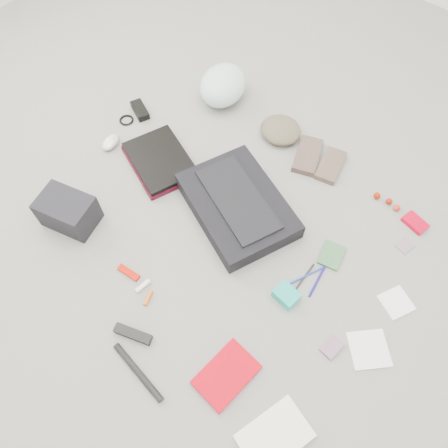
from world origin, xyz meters
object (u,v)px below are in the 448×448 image
Objects in this scene: messenger_bag at (237,205)px; bike_helmet at (223,85)px; laptop at (160,159)px; book_red at (226,375)px; camera_bag at (68,211)px; accordion_wallet at (286,295)px.

bike_helmet reaches higher than messenger_bag.
laptop is 0.51m from bike_helmet.
camera_bag is at bearing -179.73° from book_red.
accordion_wallet is at bearing 9.57° from laptop.
book_red is (0.40, -0.56, -0.03)m from messenger_bag.
book_red is (0.88, -1.04, -0.07)m from bike_helmet.
messenger_bag is 5.44× the size of accordion_wallet.
bike_helmet reaches higher than laptop.
camera_bag is 1.01× the size of book_red.
camera_bag is at bearing -106.51° from bike_helmet.
book_red is at bearing -11.88° from laptop.
camera_bag is at bearing -78.80° from laptop.
laptop is 1.50× the size of camera_bag.
accordion_wallet is at bearing -3.86° from messenger_bag.
messenger_bag is at bearing 28.43° from camera_bag.
accordion_wallet is (0.82, -0.16, -0.01)m from laptop.
bike_helmet is 1.28× the size of book_red.
book_red is at bearing -32.49° from messenger_bag.
camera_bag reaches higher than accordion_wallet.
bike_helmet reaches higher than camera_bag.
laptop and accordion_wallet have the same top height.
messenger_bag is 0.43m from accordion_wallet.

